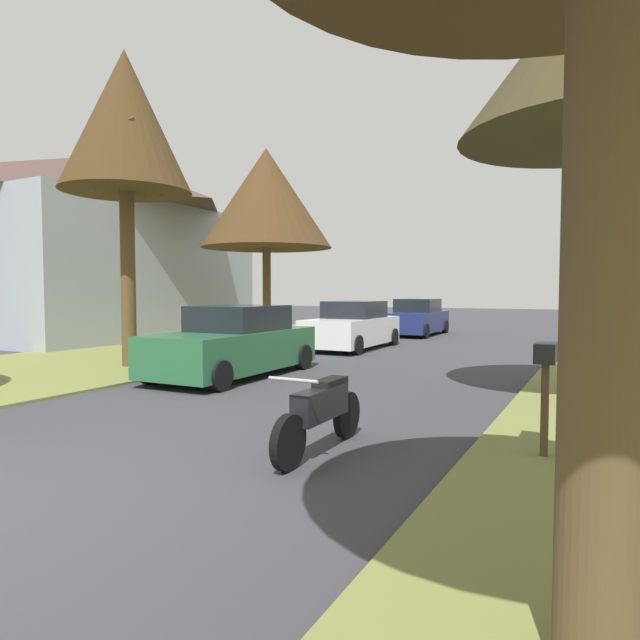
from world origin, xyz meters
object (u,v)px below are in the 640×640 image
object	(u,v)px
street_tree_right_mid_a	(602,47)
parked_sedan_green	(235,344)
street_tree_left_mid_b	(266,199)
stop_sign_far	(579,282)
street_tree_left_mid_a	(125,124)
parked_sedan_white	(353,327)
parked_motorcycle	(321,411)
curbside_mailbox	(546,366)
parked_sedan_navy	(417,318)

from	to	relation	value
street_tree_right_mid_a	parked_sedan_green	size ratio (longest dim) A/B	1.63
street_tree_right_mid_a	street_tree_left_mid_b	world-z (taller)	street_tree_right_mid_a
stop_sign_far	street_tree_left_mid_a	bearing A→B (deg)	-145.24
parked_sedan_white	parked_motorcycle	xyz separation A→B (m)	(4.53, -10.77, -0.24)
curbside_mailbox	street_tree_right_mid_a	bearing A→B (deg)	83.05
street_tree_right_mid_a	stop_sign_far	bearing A→B (deg)	94.67
street_tree_left_mid_a	street_tree_left_mid_b	bearing A→B (deg)	95.05
parked_motorcycle	curbside_mailbox	bearing A→B (deg)	21.38
parked_sedan_green	parked_motorcycle	size ratio (longest dim) A/B	2.17
street_tree_left_mid_b	parked_sedan_green	distance (m)	9.07
street_tree_left_mid_a	parked_motorcycle	distance (m)	10.14
street_tree_right_mid_a	parked_sedan_white	size ratio (longest dim) A/B	1.63
stop_sign_far	curbside_mailbox	xyz separation A→B (m)	(0.12, -9.86, -1.09)
street_tree_left_mid_b	parked_sedan_white	xyz separation A→B (m)	(3.62, -0.32, -4.55)
parked_motorcycle	curbside_mailbox	world-z (taller)	curbside_mailbox
parked_sedan_navy	curbside_mailbox	bearing A→B (deg)	-67.47
street_tree_right_mid_a	parked_motorcycle	world-z (taller)	street_tree_right_mid_a
parked_sedan_navy	curbside_mailbox	distance (m)	17.67
street_tree_left_mid_a	street_tree_left_mid_b	xyz separation A→B (m)	(-0.62, 7.07, -0.69)
parked_sedan_green	street_tree_left_mid_a	bearing A→B (deg)	-176.90
street_tree_left_mid_a	curbside_mailbox	xyz separation A→B (m)	(9.87, -3.10, -4.91)
parked_motorcycle	curbside_mailbox	distance (m)	2.58
street_tree_left_mid_a	stop_sign_far	bearing A→B (deg)	34.76
street_tree_left_mid_b	parked_motorcycle	size ratio (longest dim) A/B	3.44
street_tree_left_mid_b	parked_sedan_white	bearing A→B (deg)	-5.04
stop_sign_far	street_tree_left_mid_b	distance (m)	10.84
parked_sedan_white	curbside_mailbox	xyz separation A→B (m)	(6.87, -9.85, 0.33)
parked_sedan_green	parked_sedan_white	distance (m)	6.58
street_tree_right_mid_a	curbside_mailbox	world-z (taller)	street_tree_right_mid_a
curbside_mailbox	stop_sign_far	bearing A→B (deg)	90.68
street_tree_right_mid_a	parked_sedan_green	xyz separation A→B (m)	(-7.17, -0.12, -5.04)
parked_sedan_navy	street_tree_left_mid_a	bearing A→B (deg)	-103.19
parked_sedan_navy	parked_sedan_white	bearing A→B (deg)	-90.94
street_tree_right_mid_a	parked_motorcycle	distance (m)	7.35
street_tree_left_mid_a	curbside_mailbox	bearing A→B (deg)	-17.44
parked_sedan_navy	curbside_mailbox	size ratio (longest dim) A/B	3.50
street_tree_left_mid_b	parked_sedan_navy	size ratio (longest dim) A/B	1.59
parked_sedan_white	street_tree_left_mid_a	bearing A→B (deg)	-113.91
parked_sedan_white	street_tree_left_mid_b	bearing A→B (deg)	174.96
parked_sedan_green	street_tree_left_mid_b	bearing A→B (deg)	118.43
parked_sedan_white	parked_motorcycle	bearing A→B (deg)	-67.17
street_tree_left_mid_b	parked_motorcycle	world-z (taller)	street_tree_left_mid_b
stop_sign_far	curbside_mailbox	size ratio (longest dim) A/B	2.29
street_tree_left_mid_b	parked_sedan_white	world-z (taller)	street_tree_left_mid_b
parked_sedan_navy	parked_motorcycle	world-z (taller)	parked_sedan_navy
street_tree_left_mid_b	curbside_mailbox	xyz separation A→B (m)	(10.49, -10.17, -4.22)
street_tree_left_mid_b	parked_sedan_white	size ratio (longest dim) A/B	1.59
stop_sign_far	parked_motorcycle	bearing A→B (deg)	-101.66
stop_sign_far	parked_sedan_white	bearing A→B (deg)	-179.86
street_tree_right_mid_a	street_tree_left_mid_b	xyz separation A→B (m)	(-10.90, 6.78, -0.48)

